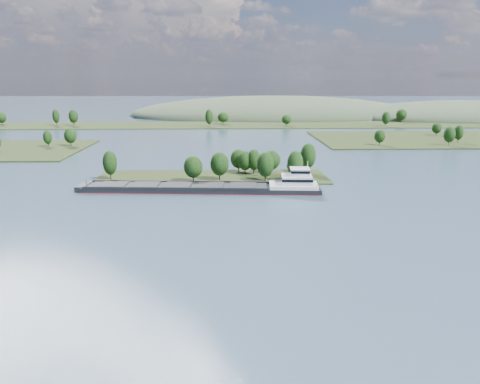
{
  "coord_description": "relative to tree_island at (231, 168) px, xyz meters",
  "views": [
    {
      "loc": [
        5.75,
        -20.72,
        43.81
      ],
      "look_at": [
        10.51,
        130.0,
        6.0
      ],
      "focal_mm": 35.0,
      "sensor_mm": 36.0,
      "label": 1
    }
  ],
  "objects": [
    {
      "name": "hill_west",
      "position": [
        51.89,
        320.92,
        -4.32
      ],
      "size": [
        320.0,
        160.0,
        44.0
      ],
      "primitive_type": "ellipsoid",
      "color": "#384731",
      "rests_on": "ground"
    },
    {
      "name": "back_shoreline",
      "position": [
        0.42,
        220.65,
        -3.54
      ],
      "size": [
        900.0,
        60.0,
        16.36
      ],
      "color": "#222F14",
      "rests_on": "ground"
    },
    {
      "name": "ground",
      "position": [
        -8.11,
        -59.08,
        -4.32
      ],
      "size": [
        1800.0,
        1800.0,
        0.0
      ],
      "primitive_type": "plane",
      "color": "#37465F",
      "rests_on": "ground"
    },
    {
      "name": "hill_east",
      "position": [
        251.89,
        290.92,
        -4.32
      ],
      "size": [
        260.0,
        140.0,
        36.0
      ],
      "primitive_type": "ellipsoid",
      "color": "#384731",
      "rests_on": "ground"
    },
    {
      "name": "tree_island",
      "position": [
        0.0,
        0.0,
        0.0
      ],
      "size": [
        100.0,
        30.0,
        14.79
      ],
      "color": "#222F14",
      "rests_on": "ground"
    },
    {
      "name": "cargo_barge",
      "position": [
        -6.02,
        -23.21,
        -2.71
      ],
      "size": [
        94.89,
        18.33,
        12.75
      ],
      "color": "black",
      "rests_on": "ground"
    }
  ]
}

